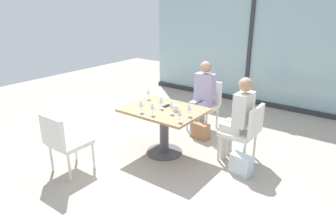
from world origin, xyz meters
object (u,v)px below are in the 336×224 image
object	(u,v)px
chair_near_window	(206,102)
person_near_window	(203,93)
dining_table_main	(164,121)
wine_glass_5	(141,104)
cell_phone_on_table	(167,106)
coffee_cup	(176,108)
wine_glass_2	(148,91)
wine_glass_6	(189,107)
handbag_0	(201,131)
wine_glass_1	(179,113)
person_far_right	(239,115)
wine_glass_3	(152,106)
wine_glass_4	(161,100)
handbag_1	(241,165)
chair_far_right	(245,130)
wine_glass_0	(171,105)
chair_front_left	(64,140)

from	to	relation	value
chair_near_window	person_near_window	distance (m)	0.23
dining_table_main	person_near_window	world-z (taller)	person_near_window
wine_glass_5	cell_phone_on_table	bearing A→B (deg)	73.08
wine_glass_5	coffee_cup	bearing A→B (deg)	42.32
cell_phone_on_table	dining_table_main	bearing A→B (deg)	-68.99
wine_glass_2	wine_glass_6	xyz separation A→B (m)	(0.95, -0.26, 0.00)
dining_table_main	handbag_0	xyz separation A→B (m)	(0.19, 0.79, -0.40)
cell_phone_on_table	wine_glass_1	bearing A→B (deg)	-35.51
wine_glass_2	person_far_right	bearing A→B (deg)	10.38
person_far_right	wine_glass_3	xyz separation A→B (m)	(-0.95, -0.80, 0.16)
dining_table_main	wine_glass_1	world-z (taller)	wine_glass_1
person_far_right	wine_glass_1	size ratio (longest dim) A/B	6.81
cell_phone_on_table	wine_glass_5	bearing A→B (deg)	-103.45
dining_table_main	person_far_right	bearing A→B (deg)	27.09
coffee_cup	wine_glass_3	bearing A→B (deg)	-117.59
wine_glass_5	handbag_0	world-z (taller)	wine_glass_5
chair_near_window	wine_glass_6	bearing A→B (deg)	-70.51
wine_glass_4	handbag_1	bearing A→B (deg)	6.74
handbag_0	wine_glass_5	bearing A→B (deg)	-96.81
dining_table_main	wine_glass_6	bearing A→B (deg)	-3.80
chair_far_right	wine_glass_2	distance (m)	1.64
person_near_window	wine_glass_5	bearing A→B (deg)	-96.77
wine_glass_4	wine_glass_5	size ratio (longest dim) A/B	1.00
wine_glass_3	wine_glass_4	size ratio (longest dim) A/B	1.00
chair_far_right	wine_glass_0	world-z (taller)	wine_glass_0
wine_glass_4	handbag_1	size ratio (longest dim) A/B	0.62
coffee_cup	handbag_1	size ratio (longest dim) A/B	0.30
wine_glass_2	wine_glass_5	xyz separation A→B (m)	(0.32, -0.54, 0.00)
chair_far_right	person_near_window	bearing A→B (deg)	148.87
chair_near_window	wine_glass_0	world-z (taller)	wine_glass_0
chair_far_right	wine_glass_4	bearing A→B (deg)	-155.53
wine_glass_6	dining_table_main	bearing A→B (deg)	176.20
chair_front_left	wine_glass_4	xyz separation A→B (m)	(0.68, 1.25, 0.37)
wine_glass_4	handbag_1	distance (m)	1.46
wine_glass_0	handbag_1	bearing A→B (deg)	13.33
chair_near_window	wine_glass_0	distance (m)	1.43
chair_front_left	wine_glass_3	distance (m)	1.27
coffee_cup	cell_phone_on_table	xyz separation A→B (m)	(-0.23, 0.10, -0.04)
chair_far_right	wine_glass_1	world-z (taller)	wine_glass_1
wine_glass_0	wine_glass_6	xyz separation A→B (m)	(0.25, 0.07, 0.00)
wine_glass_2	wine_glass_3	xyz separation A→B (m)	(0.52, -0.53, 0.00)
chair_near_window	wine_glass_3	size ratio (longest dim) A/B	4.70
wine_glass_2	wine_glass_5	size ratio (longest dim) A/B	1.00
wine_glass_4	handbag_0	size ratio (longest dim) A/B	0.62
person_near_window	wine_glass_4	xyz separation A→B (m)	(-0.04, -1.17, 0.16)
chair_front_left	chair_near_window	bearing A→B (deg)	74.04
wine_glass_3	cell_phone_on_table	size ratio (longest dim) A/B	1.28
person_far_right	cell_phone_on_table	size ratio (longest dim) A/B	8.75
wine_glass_4	chair_near_window	bearing A→B (deg)	88.00
wine_glass_2	wine_glass_3	distance (m)	0.74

